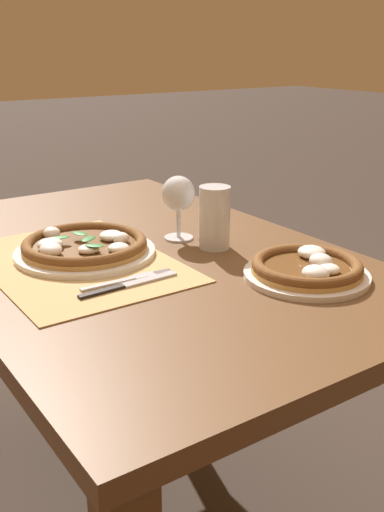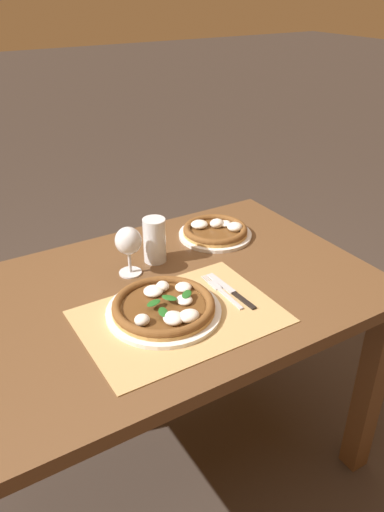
{
  "view_description": "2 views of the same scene",
  "coord_description": "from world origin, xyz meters",
  "views": [
    {
      "loc": [
        1.14,
        -0.62,
        1.19
      ],
      "look_at": [
        0.23,
        0.0,
        0.79
      ],
      "focal_mm": 42.0,
      "sensor_mm": 36.0,
      "label": 1
    },
    {
      "loc": [
        -0.54,
        -1.09,
        1.54
      ],
      "look_at": [
        0.12,
        -0.01,
        0.83
      ],
      "focal_mm": 35.0,
      "sensor_mm": 36.0,
      "label": 2
    }
  ],
  "objects": [
    {
      "name": "knife",
      "position": [
        0.18,
        -0.12,
        0.75
      ],
      "size": [
        0.02,
        0.22,
        0.01
      ],
      "color": "black",
      "rests_on": "paper_placemat"
    },
    {
      "name": "wine_glass",
      "position": [
        -0.02,
        0.13,
        0.85
      ],
      "size": [
        0.08,
        0.08,
        0.16
      ],
      "color": "silver",
      "rests_on": "dining_table"
    },
    {
      "name": "dining_table",
      "position": [
        0.0,
        0.0,
        0.63
      ],
      "size": [
        1.3,
        0.82,
        0.74
      ],
      "color": "brown",
      "rests_on": "ground"
    },
    {
      "name": "pizza_far",
      "position": [
        0.34,
        0.21,
        0.76
      ],
      "size": [
        0.26,
        0.26,
        0.05
      ],
      "color": "silver",
      "rests_on": "dining_table"
    },
    {
      "name": "ground_plane",
      "position": [
        0.0,
        0.0,
        0.0
      ],
      "size": [
        24.0,
        24.0,
        0.0
      ],
      "primitive_type": "plane",
      "color": "#382D26"
    },
    {
      "name": "pizza_near",
      "position": [
        -0.03,
        -0.11,
        0.76
      ],
      "size": [
        0.31,
        0.31,
        0.05
      ],
      "color": "silver",
      "rests_on": "paper_placemat"
    },
    {
      "name": "fork",
      "position": [
        0.16,
        -0.1,
        0.75
      ],
      "size": [
        0.02,
        0.2,
        0.0
      ],
      "color": "#B7B7BC",
      "rests_on": "paper_placemat"
    },
    {
      "name": "pint_glass",
      "position": [
        0.08,
        0.16,
        0.81
      ],
      "size": [
        0.07,
        0.07,
        0.15
      ],
      "color": "silver",
      "rests_on": "dining_table"
    },
    {
      "name": "paper_placemat",
      "position": [
        -0.01,
        -0.14,
        0.74
      ],
      "size": [
        0.52,
        0.37,
        0.0
      ],
      "primitive_type": "cube",
      "color": "tan",
      "rests_on": "dining_table"
    }
  ]
}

